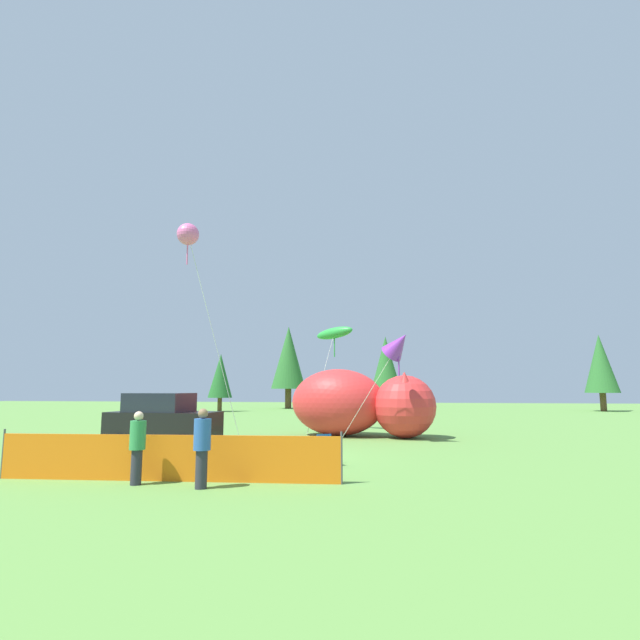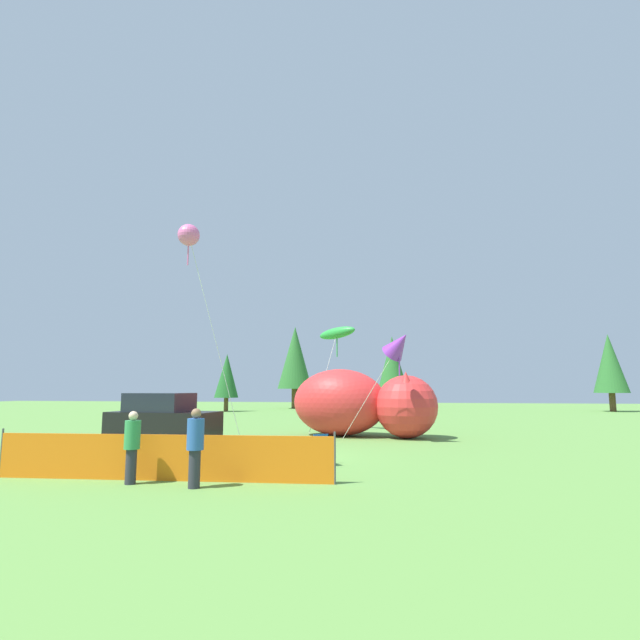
# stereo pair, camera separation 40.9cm
# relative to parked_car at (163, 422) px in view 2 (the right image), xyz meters

# --- Properties ---
(ground_plane) EXTENTS (120.00, 120.00, 0.00)m
(ground_plane) POSITION_rel_parked_car_xyz_m (4.25, -1.06, -1.01)
(ground_plane) COLOR #609342
(parked_car) EXTENTS (4.03, 2.25, 2.07)m
(parked_car) POSITION_rel_parked_car_xyz_m (0.00, 0.00, 0.00)
(parked_car) COLOR black
(parked_car) RESTS_ON ground
(folding_chair) EXTENTS (0.68, 0.68, 0.88)m
(folding_chair) POSITION_rel_parked_car_xyz_m (6.29, -2.41, -0.50)
(folding_chair) COLOR #1959A5
(folding_chair) RESTS_ON ground
(inflatable_cat) EXTENTS (7.07, 4.04, 3.14)m
(inflatable_cat) POSITION_rel_parked_car_xyz_m (6.67, 6.30, 0.44)
(inflatable_cat) COLOR red
(inflatable_cat) RESTS_ON ground
(safety_fence) EXTENTS (8.62, 0.50, 1.22)m
(safety_fence) POSITION_rel_parked_car_xyz_m (2.76, -5.53, -0.46)
(safety_fence) COLOR orange
(safety_fence) RESTS_ON ground
(spectator_in_white_shirt) EXTENTS (0.39, 0.39, 1.79)m
(spectator_in_white_shirt) POSITION_rel_parked_car_xyz_m (3.93, -6.26, -0.04)
(spectator_in_white_shirt) COLOR #2D2D38
(spectator_in_white_shirt) RESTS_ON ground
(spectator_in_blue_shirt) EXTENTS (0.37, 0.37, 1.71)m
(spectator_in_blue_shirt) POSITION_rel_parked_car_xyz_m (2.25, -6.05, -0.08)
(spectator_in_blue_shirt) COLOR #2D2D38
(spectator_in_blue_shirt) RESTS_ON ground
(kite_pink_octopus) EXTENTS (2.63, 1.52, 9.10)m
(kite_pink_octopus) POSITION_rel_parked_car_xyz_m (-0.06, 1.79, 7.59)
(kite_pink_octopus) COLOR silver
(kite_pink_octopus) RESTS_ON ground
(kite_purple_delta) EXTENTS (3.43, 2.39, 4.78)m
(kite_purple_delta) POSITION_rel_parked_car_xyz_m (8.58, 3.50, 3.02)
(kite_purple_delta) COLOR silver
(kite_purple_delta) RESTS_ON ground
(kite_green_fish) EXTENTS (2.45, 3.11, 5.67)m
(kite_green_fish) POSITION_rel_parked_car_xyz_m (5.23, 9.44, 4.18)
(kite_green_fish) COLOR silver
(kite_green_fish) RESTS_ON ground
(horizon_tree_east) EXTENTS (2.29, 2.29, 5.47)m
(horizon_tree_east) POSITION_rel_parked_car_xyz_m (-7.86, 28.57, 2.34)
(horizon_tree_east) COLOR brown
(horizon_tree_east) RESTS_ON ground
(horizon_tree_west) EXTENTS (3.09, 3.09, 7.37)m
(horizon_tree_west) POSITION_rel_parked_car_xyz_m (28.32, 34.11, 3.51)
(horizon_tree_west) COLOR brown
(horizon_tree_west) RESTS_ON ground
(horizon_tree_mid) EXTENTS (3.26, 3.26, 7.79)m
(horizon_tree_mid) POSITION_rel_parked_car_xyz_m (7.72, 37.23, 3.77)
(horizon_tree_mid) COLOR brown
(horizon_tree_mid) RESTS_ON ground
(horizon_tree_northeast) EXTENTS (3.74, 3.74, 8.92)m
(horizon_tree_northeast) POSITION_rel_parked_car_xyz_m (-2.81, 36.10, 4.46)
(horizon_tree_northeast) COLOR brown
(horizon_tree_northeast) RESTS_ON ground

